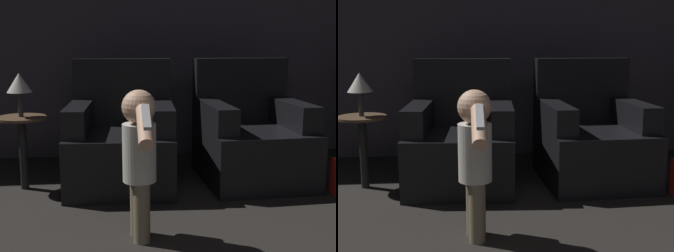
{
  "view_description": "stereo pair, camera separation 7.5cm",
  "coord_description": "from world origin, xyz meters",
  "views": [
    {
      "loc": [
        -0.11,
        0.05,
        1.12
      ],
      "look_at": [
        0.24,
        3.04,
        0.55
      ],
      "focal_mm": 50.0,
      "sensor_mm": 36.0,
      "label": 1
    },
    {
      "loc": [
        -0.04,
        0.05,
        1.12
      ],
      "look_at": [
        0.24,
        3.04,
        0.55
      ],
      "focal_mm": 50.0,
      "sensor_mm": 36.0,
      "label": 2
    }
  ],
  "objects": [
    {
      "name": "armchair_left",
      "position": [
        -0.06,
        3.59,
        0.33
      ],
      "size": [
        0.83,
        0.93,
        0.95
      ],
      "rotation": [
        0.0,
        0.0,
        -0.06
      ],
      "color": "black",
      "rests_on": "ground_plane"
    },
    {
      "name": "person_toddler",
      "position": [
        0.02,
        2.53,
        0.5
      ],
      "size": [
        0.19,
        0.58,
        0.85
      ],
      "rotation": [
        0.0,
        0.0,
        1.71
      ],
      "color": "brown",
      "rests_on": "ground_plane"
    },
    {
      "name": "side_table",
      "position": [
        -0.79,
        3.53,
        0.42
      ],
      "size": [
        0.36,
        0.36,
        0.55
      ],
      "color": "black",
      "rests_on": "ground_plane"
    },
    {
      "name": "wall_back",
      "position": [
        0.0,
        4.5,
        1.3
      ],
      "size": [
        8.4,
        0.05,
        2.6
      ],
      "color": "#3D3842",
      "rests_on": "ground_plane"
    },
    {
      "name": "lamp",
      "position": [
        -0.79,
        3.53,
        0.79
      ],
      "size": [
        0.18,
        0.18,
        0.32
      ],
      "color": "#262626",
      "rests_on": "side_table"
    },
    {
      "name": "armchair_right",
      "position": [
        0.97,
        3.59,
        0.33
      ],
      "size": [
        0.83,
        0.93,
        0.95
      ],
      "rotation": [
        0.0,
        0.0,
        0.06
      ],
      "color": "black",
      "rests_on": "ground_plane"
    }
  ]
}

